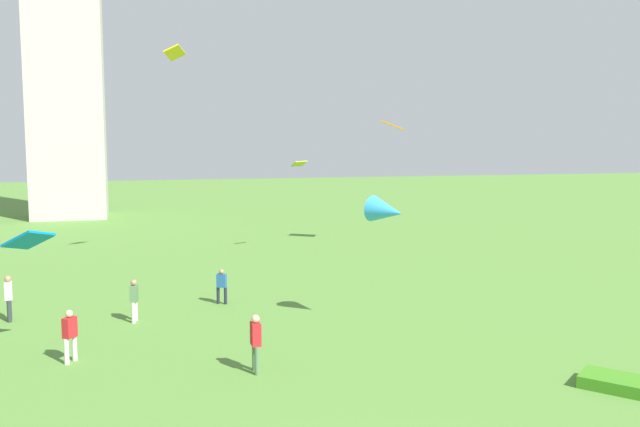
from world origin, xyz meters
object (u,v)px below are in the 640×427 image
at_px(kite_flying_0, 393,125).
at_px(kite_bundle_0, 613,382).
at_px(kite_flying_2, 28,240).
at_px(kite_flying_4, 175,53).
at_px(person_3, 222,284).
at_px(kite_flying_3, 387,211).
at_px(person_0, 9,295).
at_px(person_2, 134,298).
at_px(person_1, 70,333).
at_px(kite_flying_1, 299,164).
at_px(person_5, 256,340).

distance_m(kite_flying_0, kite_bundle_0, 27.29).
relative_size(kite_flying_2, kite_flying_4, 1.20).
height_order(person_3, kite_flying_4, kite_flying_4).
xyz_separation_m(kite_flying_0, kite_flying_3, (-7.74, -18.18, -3.73)).
relative_size(person_3, kite_flying_2, 0.89).
distance_m(kite_flying_2, kite_flying_4, 18.19).
bearing_deg(person_3, kite_bundle_0, -25.86).
bearing_deg(person_0, kite_flying_2, 9.59).
distance_m(person_2, kite_flying_4, 16.33).
bearing_deg(kite_flying_3, kite_bundle_0, -92.85).
bearing_deg(person_1, person_3, 173.57).
xyz_separation_m(person_3, kite_flying_0, (13.23, 12.58, 7.36)).
bearing_deg(kite_flying_4, kite_flying_0, -56.57).
xyz_separation_m(kite_flying_2, kite_flying_4, (5.89, 15.15, 8.17)).
relative_size(person_2, kite_flying_3, 0.95).
bearing_deg(kite_flying_1, person_2, 32.76).
relative_size(kite_flying_4, kite_bundle_0, 0.84).
xyz_separation_m(person_1, kite_flying_3, (11.24, 0.84, 3.53)).
height_order(kite_flying_1, kite_flying_3, kite_flying_1).
relative_size(kite_flying_0, kite_bundle_0, 1.12).
height_order(person_0, person_3, person_0).
bearing_deg(person_5, kite_flying_2, -117.96).
bearing_deg(kite_flying_3, person_0, 129.37).
height_order(person_1, person_5, person_5).
distance_m(person_5, kite_flying_3, 7.51).
bearing_deg(person_3, person_5, -62.72).
distance_m(person_1, kite_flying_3, 11.81).
distance_m(person_5, kite_flying_2, 8.21).
bearing_deg(person_3, kite_flying_4, 125.02).
relative_size(person_5, kite_bundle_0, 1.06).
height_order(person_2, kite_flying_3, kite_flying_3).
distance_m(person_0, kite_flying_4, 16.71).
bearing_deg(kite_bundle_0, kite_flying_2, 154.70).
bearing_deg(person_2, kite_flying_0, -35.95).
distance_m(person_0, kite_flying_2, 5.95).
xyz_separation_m(person_5, kite_flying_2, (-6.80, 3.62, 2.86)).
relative_size(person_1, person_2, 1.02).
relative_size(person_3, kite_flying_4, 1.07).
bearing_deg(kite_flying_1, kite_flying_0, 162.08).
relative_size(person_5, kite_flying_2, 1.05).
xyz_separation_m(kite_flying_0, kite_flying_2, (-20.22, -18.02, -4.34)).
bearing_deg(kite_bundle_0, kite_flying_0, 81.69).
bearing_deg(person_0, person_5, 36.76).
height_order(person_0, person_5, person_0).
distance_m(person_3, kite_flying_4, 14.86).
bearing_deg(person_1, kite_flying_4, -160.68).
bearing_deg(person_2, person_3, -48.75).
relative_size(kite_flying_1, kite_flying_2, 0.61).
distance_m(person_3, kite_flying_0, 19.69).
xyz_separation_m(person_5, kite_flying_3, (5.69, 3.46, 3.47)).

